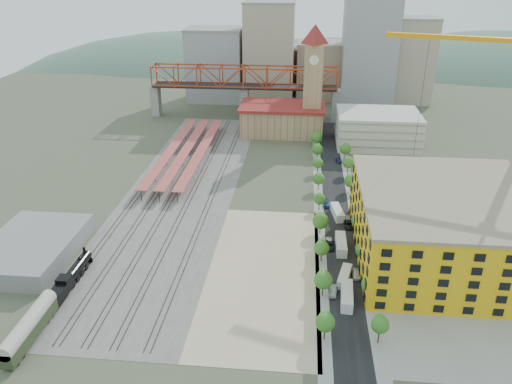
# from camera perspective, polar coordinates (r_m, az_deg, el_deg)

# --- Properties ---
(ground) EXTENTS (400.00, 400.00, 0.00)m
(ground) POSITION_cam_1_polar(r_m,az_deg,el_deg) (154.67, 3.33, -2.68)
(ground) COLOR #474C38
(ground) RESTS_ON ground
(ballast_strip) EXTENTS (36.00, 165.00, 0.06)m
(ballast_strip) POSITION_cam_1_polar(r_m,az_deg,el_deg) (174.99, -8.27, 0.51)
(ballast_strip) COLOR #605E59
(ballast_strip) RESTS_ON ground
(dirt_lot) EXTENTS (28.00, 67.00, 0.06)m
(dirt_lot) POSITION_cam_1_polar(r_m,az_deg,el_deg) (127.75, 0.90, -9.11)
(dirt_lot) COLOR tan
(dirt_lot) RESTS_ON ground
(street_asphalt) EXTENTS (12.00, 170.00, 0.06)m
(street_asphalt) POSITION_cam_1_polar(r_m,az_deg,el_deg) (168.46, 9.00, -0.54)
(street_asphalt) COLOR black
(street_asphalt) RESTS_ON ground
(sidewalk_west) EXTENTS (3.00, 170.00, 0.04)m
(sidewalk_west) POSITION_cam_1_polar(r_m,az_deg,el_deg) (168.17, 7.13, -0.47)
(sidewalk_west) COLOR gray
(sidewalk_west) RESTS_ON ground
(sidewalk_east) EXTENTS (3.00, 170.00, 0.04)m
(sidewalk_east) POSITION_cam_1_polar(r_m,az_deg,el_deg) (168.94, 10.86, -0.62)
(sidewalk_east) COLOR gray
(sidewalk_east) RESTS_ON ground
(construction_pad) EXTENTS (50.00, 90.00, 0.06)m
(construction_pad) POSITION_cam_1_polar(r_m,az_deg,el_deg) (143.11, 21.41, -6.98)
(construction_pad) COLOR gray
(construction_pad) RESTS_ON ground
(rail_tracks) EXTENTS (26.56, 160.00, 0.18)m
(rail_tracks) POSITION_cam_1_polar(r_m,az_deg,el_deg) (175.36, -8.84, 0.57)
(rail_tracks) COLOR #382B23
(rail_tracks) RESTS_ON ground
(platform_canopies) EXTENTS (16.00, 80.00, 4.12)m
(platform_canopies) POSITION_cam_1_polar(r_m,az_deg,el_deg) (199.40, -7.96, 4.85)
(platform_canopies) COLOR #B75046
(platform_canopies) RESTS_ON ground
(station_hall) EXTENTS (38.00, 24.00, 13.10)m
(station_hall) POSITION_cam_1_polar(r_m,az_deg,el_deg) (228.68, 3.01, 8.37)
(station_hall) COLOR tan
(station_hall) RESTS_ON ground
(clock_tower) EXTENTS (12.00, 12.00, 52.00)m
(clock_tower) POSITION_cam_1_polar(r_m,az_deg,el_deg) (221.33, 6.57, 13.57)
(clock_tower) COLOR tan
(clock_tower) RESTS_ON ground
(parking_garage) EXTENTS (34.00, 26.00, 14.00)m
(parking_garage) POSITION_cam_1_polar(r_m,az_deg,el_deg) (219.24, 13.70, 7.06)
(parking_garage) COLOR silver
(parking_garage) RESTS_ON ground
(truss_bridge) EXTENTS (94.00, 9.60, 25.60)m
(truss_bridge) POSITION_cam_1_polar(r_m,az_deg,el_deg) (249.49, -1.37, 12.69)
(truss_bridge) COLOR gray
(truss_bridge) RESTS_ON ground
(construction_building) EXTENTS (44.60, 50.60, 18.80)m
(construction_building) POSITION_cam_1_polar(r_m,az_deg,el_deg) (137.81, 20.82, -3.65)
(construction_building) COLOR yellow
(construction_building) RESTS_ON ground
(warehouse) EXTENTS (22.00, 32.00, 5.00)m
(warehouse) POSITION_cam_1_polar(r_m,az_deg,el_deg) (145.44, -24.32, -5.87)
(warehouse) COLOR gray
(warehouse) RESTS_ON ground
(street_trees) EXTENTS (15.40, 124.40, 8.00)m
(street_trees) POSITION_cam_1_polar(r_m,az_deg,el_deg) (159.50, 9.17, -2.08)
(street_trees) COLOR #276D20
(street_trees) RESTS_ON ground
(skyline) EXTENTS (133.00, 46.00, 60.00)m
(skyline) POSITION_cam_1_polar(r_m,az_deg,el_deg) (283.67, 6.30, 14.84)
(skyline) COLOR #9EA0A3
(skyline) RESTS_ON ground
(distant_hills) EXTENTS (647.00, 264.00, 227.00)m
(distant_hills) POSITION_cam_1_polar(r_m,az_deg,el_deg) (426.84, 10.69, 3.69)
(distant_hills) COLOR #4C6B59
(distant_hills) RESTS_ON ground
(locomotive) EXTENTS (2.92, 22.49, 5.62)m
(locomotive) POSITION_cam_1_polar(r_m,az_deg,el_deg) (130.12, -20.38, -9.10)
(locomotive) COLOR black
(locomotive) RESTS_ON ground
(coach) EXTENTS (3.23, 18.74, 5.88)m
(coach) POSITION_cam_1_polar(r_m,az_deg,el_deg) (115.82, -24.50, -13.91)
(coach) COLOR #26361D
(coach) RESTS_ON ground
(site_trailer_a) EXTENTS (3.24, 10.25, 2.77)m
(site_trailer_a) POSITION_cam_1_polar(r_m,az_deg,el_deg) (119.13, 10.33, -11.61)
(site_trailer_a) COLOR silver
(site_trailer_a) RESTS_ON ground
(site_trailer_b) EXTENTS (4.28, 9.04, 2.39)m
(site_trailer_b) POSITION_cam_1_polar(r_m,az_deg,el_deg) (125.86, 10.07, -9.49)
(site_trailer_b) COLOR silver
(site_trailer_b) RESTS_ON ground
(site_trailer_c) EXTENTS (2.74, 10.31, 2.82)m
(site_trailer_c) POSITION_cam_1_polar(r_m,az_deg,el_deg) (138.37, 9.68, -5.93)
(site_trailer_c) COLOR silver
(site_trailer_c) RESTS_ON ground
(site_trailer_d) EXTENTS (4.07, 9.93, 2.64)m
(site_trailer_d) POSITION_cam_1_polar(r_m,az_deg,el_deg) (155.35, 9.27, -2.31)
(site_trailer_d) COLOR silver
(site_trailer_d) RESTS_ON ground
(car_0) EXTENTS (2.44, 4.86, 1.59)m
(car_0) POSITION_cam_1_polar(r_m,az_deg,el_deg) (121.13, 8.80, -11.14)
(car_0) COLOR silver
(car_0) RESTS_ON ground
(car_1) EXTENTS (1.84, 4.10, 1.31)m
(car_1) POSITION_cam_1_polar(r_m,az_deg,el_deg) (140.82, 8.38, -5.60)
(car_1) COLOR #A5A6AA
(car_1) RESTS_ON ground
(car_2) EXTENTS (2.64, 5.29, 1.44)m
(car_2) POSITION_cam_1_polar(r_m,az_deg,el_deg) (138.77, 8.42, -6.06)
(car_2) COLOR black
(car_2) RESTS_ON ground
(car_3) EXTENTS (2.15, 5.08, 1.46)m
(car_3) POSITION_cam_1_polar(r_m,az_deg,el_deg) (161.80, 8.07, -1.31)
(car_3) COLOR navy
(car_3) RESTS_ON ground
(car_4) EXTENTS (1.94, 4.73, 1.61)m
(car_4) POSITION_cam_1_polar(r_m,az_deg,el_deg) (128.00, 11.36, -9.17)
(car_4) COLOR silver
(car_4) RESTS_ON ground
(car_5) EXTENTS (1.61, 4.02, 1.30)m
(car_5) POSITION_cam_1_polar(r_m,az_deg,el_deg) (153.59, 10.42, -3.02)
(car_5) COLOR gray
(car_5) RESTS_ON ground
(car_6) EXTENTS (2.82, 5.48, 1.48)m
(car_6) POSITION_cam_1_polar(r_m,az_deg,el_deg) (150.06, 10.53, -3.70)
(car_6) COLOR black
(car_6) RESTS_ON ground
(car_7) EXTENTS (2.46, 4.75, 1.32)m
(car_7) POSITION_cam_1_polar(r_m,az_deg,el_deg) (197.78, 9.45, 3.55)
(car_7) COLOR navy
(car_7) RESTS_ON ground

